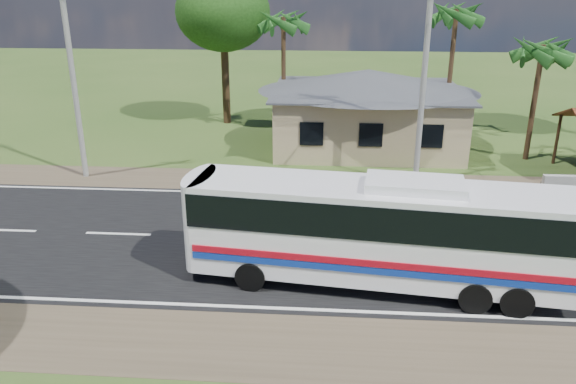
# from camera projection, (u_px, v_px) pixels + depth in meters

# --- Properties ---
(ground) EXTENTS (120.00, 120.00, 0.00)m
(ground) POSITION_uv_depth(u_px,v_px,m) (357.00, 242.00, 20.66)
(ground) COLOR #2F4C1B
(ground) RESTS_ON ground
(road) EXTENTS (120.00, 16.00, 0.03)m
(road) POSITION_uv_depth(u_px,v_px,m) (357.00, 242.00, 20.65)
(road) COLOR black
(road) RESTS_ON ground
(house) EXTENTS (12.40, 10.00, 5.00)m
(house) POSITION_uv_depth(u_px,v_px,m) (367.00, 101.00, 31.78)
(house) COLOR tan
(house) RESTS_ON ground
(utility_poles) EXTENTS (32.80, 2.22, 11.00)m
(utility_poles) POSITION_uv_depth(u_px,v_px,m) (418.00, 60.00, 24.49)
(utility_poles) COLOR #9E9E99
(utility_poles) RESTS_ON ground
(palm_near) EXTENTS (2.80, 2.80, 6.70)m
(palm_near) POSITION_uv_depth(u_px,v_px,m) (542.00, 51.00, 28.25)
(palm_near) COLOR #47301E
(palm_near) RESTS_ON ground
(palm_mid) EXTENTS (2.80, 2.80, 8.20)m
(palm_mid) POSITION_uv_depth(u_px,v_px,m) (456.00, 15.00, 32.18)
(palm_mid) COLOR #47301E
(palm_mid) RESTS_ON ground
(palm_far) EXTENTS (2.80, 2.80, 7.70)m
(palm_far) POSITION_uv_depth(u_px,v_px,m) (283.00, 22.00, 33.50)
(palm_far) COLOR #47301E
(palm_far) RESTS_ON ground
(tree_behind_house) EXTENTS (6.00, 6.00, 9.61)m
(tree_behind_house) POSITION_uv_depth(u_px,v_px,m) (223.00, 13.00, 35.49)
(tree_behind_house) COLOR #47301E
(tree_behind_house) RESTS_ON ground
(coach_bus) EXTENTS (11.68, 3.75, 3.57)m
(coach_bus) POSITION_uv_depth(u_px,v_px,m) (380.00, 225.00, 17.09)
(coach_bus) COLOR white
(coach_bus) RESTS_ON ground
(motorcycle) EXTENTS (1.67, 1.07, 0.83)m
(motorcycle) POSITION_uv_depth(u_px,v_px,m) (529.00, 190.00, 24.56)
(motorcycle) COLOR black
(motorcycle) RESTS_ON ground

